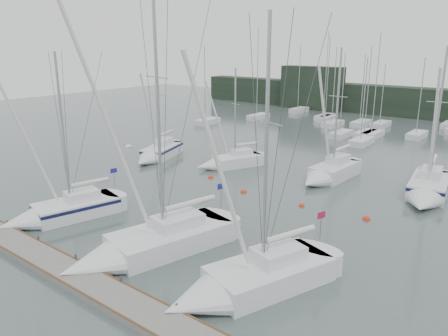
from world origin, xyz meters
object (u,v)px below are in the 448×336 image
object	(u,v)px
sailboat_mid_a	(156,154)
sailboat_mid_b	(226,162)
sailboat_near_left	(55,213)
sailboat_mid_c	(327,174)
buoy_d	(366,220)
sailboat_mid_d	(427,191)
buoy_b	(302,206)
buoy_a	(244,192)
buoy_c	(211,178)
sailboat_near_center	(136,249)
sailboat_near_right	(238,285)

from	to	relation	value
sailboat_mid_a	sailboat_mid_b	distance (m)	8.31
sailboat_near_left	sailboat_mid_c	xyz separation A→B (m)	(11.27, 20.80, 0.05)
buoy_d	sailboat_mid_c	bearing A→B (deg)	133.03
sailboat_mid_c	buoy_d	bearing A→B (deg)	-43.00
sailboat_mid_d	buoy_b	xyz separation A→B (m)	(-7.24, -7.75, -0.65)
buoy_a	buoy_c	size ratio (longest dim) A/B	1.02
sailboat_near_left	sailboat_near_center	xyz separation A→B (m)	(9.00, -0.19, 0.03)
sailboat_near_center	buoy_d	size ratio (longest dim) A/B	31.30
sailboat_mid_c	buoy_a	distance (m)	8.52
sailboat_near_center	buoy_c	distance (m)	16.51
buoy_b	sailboat_near_left	bearing A→B (deg)	-132.95
sailboat_mid_d	buoy_a	bearing A→B (deg)	-155.84
sailboat_near_center	sailboat_mid_b	world-z (taller)	sailboat_near_center
sailboat_mid_d	buoy_d	distance (m)	7.63
buoy_d	buoy_c	bearing A→B (deg)	176.87
sailboat_mid_d	buoy_c	size ratio (longest dim) A/B	25.14
sailboat_mid_a	buoy_b	distance (m)	19.68
sailboat_mid_a	sailboat_near_left	bearing A→B (deg)	-86.07
buoy_b	sailboat_mid_d	bearing A→B (deg)	46.93
sailboat_near_center	buoy_a	distance (m)	13.73
sailboat_near_right	buoy_b	xyz separation A→B (m)	(-3.49, 13.20, -0.60)
sailboat_near_right	sailboat_mid_a	bearing A→B (deg)	164.76
sailboat_mid_a	buoy_a	world-z (taller)	sailboat_mid_a
sailboat_mid_c	sailboat_mid_b	bearing A→B (deg)	-163.84
sailboat_near_left	buoy_a	bearing A→B (deg)	76.33
sailboat_near_right	sailboat_mid_c	size ratio (longest dim) A/B	1.16
sailboat_near_left	sailboat_mid_d	distance (m)	29.10
sailboat_mid_a	buoy_d	xyz separation A→B (m)	(24.45, -2.43, -0.60)
sailboat_near_left	buoy_b	size ratio (longest dim) A/B	27.78
sailboat_mid_b	buoy_d	distance (m)	17.06
buoy_c	sailboat_near_center	bearing A→B (deg)	-65.73
sailboat_near_right	buoy_a	distance (m)	15.87
sailboat_near_center	sailboat_mid_d	distance (m)	24.05
sailboat_mid_b	sailboat_near_left	bearing A→B (deg)	-68.81
sailboat_mid_d	buoy_b	size ratio (longest dim) A/B	28.39
sailboat_near_center	sailboat_mid_a	xyz separation A→B (m)	(-15.85, 16.64, -0.00)
sailboat_mid_b	buoy_c	bearing A→B (deg)	-49.72
sailboat_near_left	sailboat_near_center	size ratio (longest dim) A/B	0.71
sailboat_mid_b	buoy_c	size ratio (longest dim) A/B	20.64
sailboat_near_center	sailboat_near_left	bearing A→B (deg)	-167.12
sailboat_near_right	buoy_d	bearing A→B (deg)	103.56
buoy_a	buoy_d	size ratio (longest dim) A/B	0.92
sailboat_near_left	sailboat_mid_a	world-z (taller)	sailboat_near_left
sailboat_mid_b	buoy_d	xyz separation A→B (m)	(16.42, -4.60, -0.52)
sailboat_mid_c	buoy_a	world-z (taller)	sailboat_mid_c
sailboat_mid_a	sailboat_mid_d	xyz separation A→B (m)	(26.69, 4.83, 0.05)
sailboat_near_left	buoy_b	world-z (taller)	sailboat_near_left
sailboat_mid_d	buoy_c	bearing A→B (deg)	-167.57
sailboat_near_right	sailboat_mid_b	world-z (taller)	sailboat_near_right
buoy_d	buoy_a	bearing A→B (deg)	-176.59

